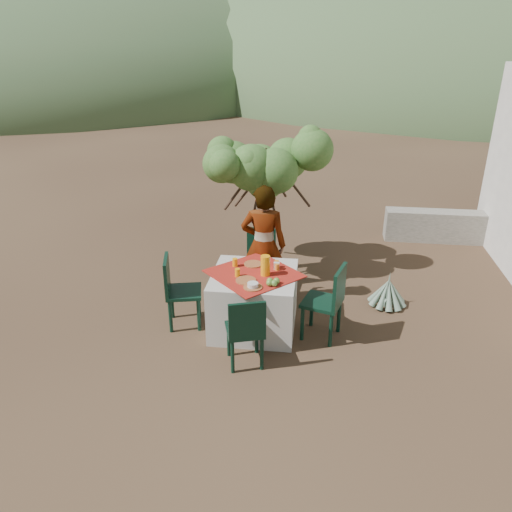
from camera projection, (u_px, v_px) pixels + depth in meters
The scene contains 24 objects.
ground at pixel (226, 329), 6.31m from camera, with size 160.00×160.00×0.00m, color #352418.
table at pixel (254, 301), 6.21m from camera, with size 1.30×1.30×0.76m.
chair_far at pixel (260, 257), 7.12m from camera, with size 0.45×0.45×0.90m.
chair_near at pixel (246, 329), 5.42m from camera, with size 0.50×0.50×0.87m.
chair_left at pixel (177, 288), 6.22m from camera, with size 0.52×0.52×0.93m.
chair_right at pixel (329, 299), 5.94m from camera, with size 0.55×0.55×0.95m.
person at pixel (264, 246), 6.65m from camera, with size 0.61×0.40×1.67m, color #8C6651.
shrub_tree at pixel (270, 173), 7.30m from camera, with size 1.67×1.64×1.96m.
agave at pixel (388, 293), 6.81m from camera, with size 0.52×0.53×0.56m.
stone_wall at pixel (460, 227), 8.86m from camera, with size 2.60×0.35×0.55m, color gray.
hill_near_left at pixel (54, 85), 35.55m from camera, with size 40.00×40.00×16.00m, color #3A542F.
hill_near_right at pixel (470, 82), 37.48m from camera, with size 48.00×48.00×20.00m, color #3A542F.
hill_far_center at pixel (277, 67), 53.82m from camera, with size 60.00×60.00×24.00m, color slate.
plate_far at pixel (253, 264), 6.28m from camera, with size 0.23×0.23×0.01m, color brown.
plate_near at pixel (246, 280), 5.86m from camera, with size 0.25×0.25×0.01m, color brown.
glass_far at pixel (235, 262), 6.22m from camera, with size 0.06×0.06×0.10m, color #FF9E10.
glass_near at pixel (237, 273), 5.96m from camera, with size 0.06×0.06×0.10m, color #FF9E10.
juice_pitcher at pixel (265, 266), 5.96m from camera, with size 0.11×0.11×0.25m, color #FF9E10.
bowl_plate at pixel (253, 287), 5.71m from camera, with size 0.22×0.22×0.01m, color brown.
white_bowl at pixel (253, 285), 5.70m from camera, with size 0.13×0.13×0.05m, color silver.
jar_left at pixel (277, 267), 6.12m from camera, with size 0.05×0.05×0.08m, color orange.
jar_right at pixel (277, 264), 6.19m from camera, with size 0.06×0.06×0.09m, color orange.
napkin_holder at pixel (277, 266), 6.14m from camera, with size 0.07×0.04×0.09m, color silver.
fruit_cluster at pixel (273, 282), 5.76m from camera, with size 0.15×0.14×0.08m.
Camera 1 is at (1.06, -5.28, 3.43)m, focal length 35.00 mm.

